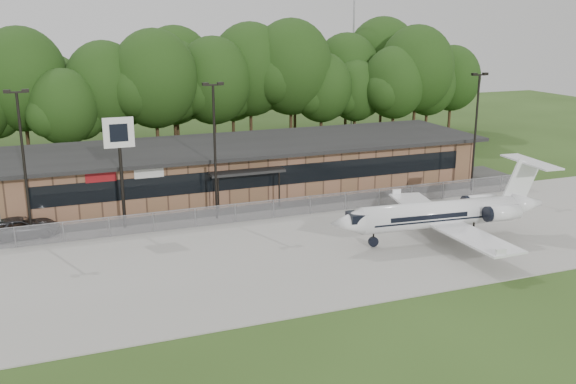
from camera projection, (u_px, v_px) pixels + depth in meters
name	position (u px, v px, depth m)	size (l,w,h in m)	color
ground	(383.00, 294.00, 35.22)	(160.00, 160.00, 0.00)	#2D4719
apron	(324.00, 247.00, 42.41)	(64.00, 18.00, 0.08)	#9E9B93
parking_lot	(266.00, 202.00, 52.77)	(50.00, 9.00, 0.06)	#383835
terminal	(249.00, 165.00, 56.20)	(41.00, 11.65, 4.30)	#8B5F45
fence	(286.00, 208.00, 48.52)	(46.00, 0.04, 1.52)	gray
treeline	(199.00, 85.00, 71.06)	(72.00, 12.00, 15.00)	#1E3912
radio_mast	(353.00, 35.00, 82.80)	(0.20, 0.20, 25.00)	gray
light_pole_left	(23.00, 154.00, 42.24)	(1.55, 0.30, 10.23)	black
light_pole_mid	(215.00, 141.00, 46.77)	(1.55, 0.30, 10.23)	black
light_pole_right	(476.00, 123.00, 54.77)	(1.55, 0.30, 10.23)	black
business_jet	(446.00, 214.00, 43.10)	(15.83, 14.12, 5.32)	white
suv	(21.00, 228.00, 44.05)	(2.39, 5.18, 1.44)	#333336
pole_sign	(119.00, 144.00, 44.64)	(2.10, 0.26, 8.04)	black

